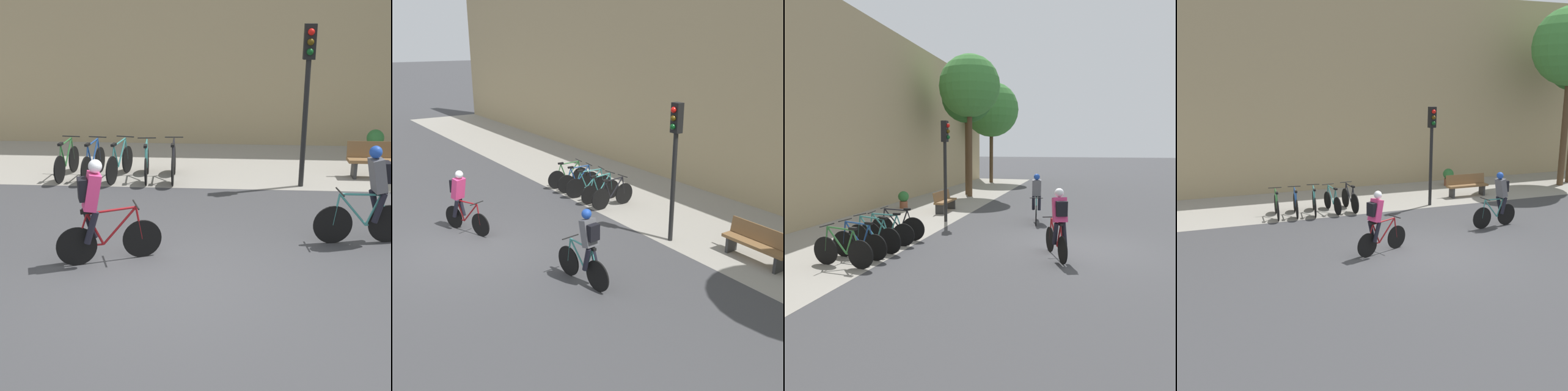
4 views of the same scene
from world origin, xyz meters
TOP-DOWN VIEW (x-y plane):
  - ground at (0.00, 0.00)m, footprint 200.00×200.00m
  - kerb_strip at (0.00, 6.75)m, footprint 44.00×4.50m
  - building_facade at (0.00, 9.30)m, footprint 44.00×0.60m
  - cyclist_pink at (-1.28, 0.45)m, footprint 1.65×0.71m
  - cyclist_grey at (3.36, 1.58)m, footprint 1.70×0.49m
  - parked_bike_0 at (-3.22, 5.20)m, footprint 0.46×1.66m
  - parked_bike_1 at (-2.55, 5.20)m, footprint 0.46×1.63m
  - parked_bike_2 at (-1.88, 5.20)m, footprint 0.47×1.74m
  - parked_bike_3 at (-1.21, 5.20)m, footprint 0.46×1.64m
  - parked_bike_4 at (-0.54, 5.20)m, footprint 0.46×1.69m
  - traffic_light_pole at (2.54, 4.84)m, footprint 0.26×0.30m
  - bench at (4.65, 5.70)m, footprint 1.77×0.44m
  - street_tree_0 at (9.81, 6.14)m, footprint 3.36×3.36m
  - street_tree_1 at (10.64, 6.53)m, footprint 2.96×2.96m
  - street_tree_2 at (18.50, 7.05)m, footprint 4.17×4.17m
  - potted_plant at (4.96, 7.80)m, footprint 0.48×0.48m

SIDE VIEW (x-z plane):
  - ground at x=0.00m, z-range 0.00..0.00m
  - kerb_strip at x=0.00m, z-range 0.00..0.01m
  - parked_bike_3 at x=-1.21m, z-range -0.09..0.87m
  - parked_bike_1 at x=-2.55m, z-range -0.09..0.88m
  - parked_bike_0 at x=-3.22m, z-range -0.08..0.89m
  - parked_bike_2 at x=-1.88m, z-range -0.08..0.90m
  - parked_bike_4 at x=-0.54m, z-range -0.08..0.91m
  - potted_plant at x=4.96m, z-range 0.05..0.83m
  - bench at x=4.65m, z-range 0.03..0.92m
  - cyclist_pink at x=-1.28m, z-range 0.06..1.83m
  - cyclist_grey at x=3.36m, z-range 0.05..1.84m
  - traffic_light_pole at x=2.54m, z-range 0.71..4.42m
  - building_facade at x=0.00m, z-range 0.00..8.32m
  - street_tree_1 at x=10.64m, z-range 2.03..9.13m
  - street_tree_2 at x=18.50m, z-range 1.77..9.50m
  - street_tree_0 at x=9.81m, z-range 2.17..9.93m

